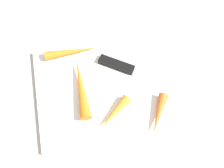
# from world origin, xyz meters

# --- Properties ---
(ground_plane) EXTENTS (1.40, 1.40, 0.00)m
(ground_plane) POSITION_xyz_m (0.00, 0.00, 0.00)
(ground_plane) COLOR #ADA8A0
(cutting_board) EXTENTS (0.36, 0.26, 0.01)m
(cutting_board) POSITION_xyz_m (0.00, 0.00, 0.01)
(cutting_board) COLOR white
(cutting_board) RESTS_ON ground_plane
(knife) EXTENTS (0.18, 0.13, 0.01)m
(knife) POSITION_xyz_m (0.03, 0.04, 0.02)
(knife) COLOR #B7B7BC
(knife) RESTS_ON cutting_board
(carrot_longest) EXTENTS (0.03, 0.15, 0.03)m
(carrot_longest) POSITION_xyz_m (-0.07, 0.00, 0.03)
(carrot_longest) COLOR orange
(carrot_longest) RESTS_ON cutting_board
(carrot_long) EXTENTS (0.13, 0.02, 0.02)m
(carrot_long) POSITION_xyz_m (-0.08, 0.10, 0.02)
(carrot_long) COLOR orange
(carrot_long) RESTS_ON cutting_board
(carrot_shortest) EXTENTS (0.09, 0.08, 0.02)m
(carrot_shortest) POSITION_xyz_m (-0.01, -0.08, 0.02)
(carrot_shortest) COLOR orange
(carrot_shortest) RESTS_ON cutting_board
(carrot_short) EXTENTS (0.07, 0.09, 0.02)m
(carrot_short) POSITION_xyz_m (0.09, -0.10, 0.02)
(carrot_short) COLOR orange
(carrot_short) RESTS_ON cutting_board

